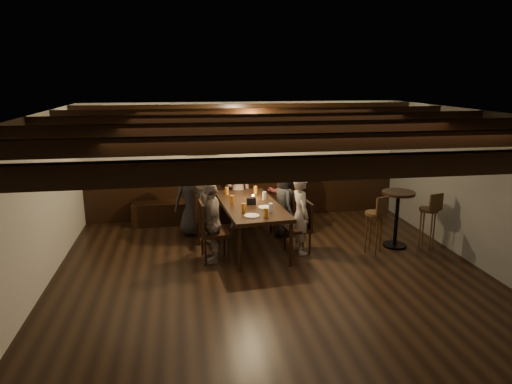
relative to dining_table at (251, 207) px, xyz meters
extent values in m
plane|color=black|center=(0.15, -1.66, -0.72)|extent=(7.00, 7.00, 0.00)
plane|color=black|center=(0.15, -1.66, 1.68)|extent=(7.00, 7.00, 0.00)
plane|color=beige|center=(0.15, 1.84, 0.48)|extent=(6.50, 0.00, 6.50)
plane|color=#504F4D|center=(3.40, -1.66, 0.48)|extent=(0.00, 7.00, 7.00)
plane|color=beige|center=(-3.10, -1.66, 0.48)|extent=(0.00, 7.00, 7.00)
cube|color=black|center=(0.15, 1.80, -0.17)|extent=(6.50, 0.08, 1.10)
cube|color=black|center=(-0.65, 1.54, -0.49)|extent=(3.00, 0.45, 0.45)
cube|color=black|center=(-0.65, 1.74, 1.03)|extent=(0.62, 0.12, 0.72)
cube|color=black|center=(-0.65, 1.68, 1.03)|extent=(0.50, 0.02, 0.58)
cube|color=black|center=(0.15, -4.56, 1.59)|extent=(6.50, 0.10, 0.16)
cube|color=black|center=(0.15, -3.40, 1.59)|extent=(6.50, 0.10, 0.16)
cube|color=black|center=(0.15, -2.24, 1.59)|extent=(6.50, 0.10, 0.16)
cube|color=black|center=(0.15, -1.08, 1.59)|extent=(6.50, 0.10, 0.16)
cube|color=black|center=(0.15, 0.08, 1.59)|extent=(6.50, 0.10, 0.16)
cube|color=black|center=(0.15, 1.24, 1.59)|extent=(6.50, 0.10, 0.16)
sphere|color=#FFE099|center=(-2.60, 1.22, 1.47)|extent=(0.07, 0.07, 0.07)
sphere|color=#FFE099|center=(-1.23, 1.22, 1.47)|extent=(0.07, 0.07, 0.07)
sphere|color=#FFE099|center=(0.15, 1.22, 1.47)|extent=(0.07, 0.07, 0.07)
sphere|color=#FFE099|center=(1.52, 1.22, 1.47)|extent=(0.07, 0.07, 0.07)
sphere|color=#FFE099|center=(2.90, 1.22, 1.47)|extent=(0.07, 0.07, 0.07)
cube|color=black|center=(0.00, 0.00, 0.03)|extent=(1.11, 2.16, 0.06)
cylinder|color=black|center=(-0.32, -1.01, -0.36)|extent=(0.06, 0.06, 0.72)
cylinder|color=black|center=(-0.49, 0.94, -0.36)|extent=(0.06, 0.06, 0.72)
cylinder|color=black|center=(0.49, -0.94, -0.36)|extent=(0.06, 0.06, 0.72)
cylinder|color=black|center=(0.32, 1.01, -0.36)|extent=(0.06, 0.06, 0.72)
cube|color=black|center=(-0.74, 0.39, -0.28)|extent=(0.45, 0.45, 0.05)
cube|color=black|center=(-0.92, 0.37, -0.03)|extent=(0.08, 0.42, 0.46)
cube|color=black|center=(-0.66, -0.51, -0.25)|extent=(0.49, 0.49, 0.05)
cube|color=black|center=(-0.86, -0.53, 0.02)|extent=(0.08, 0.45, 0.49)
cube|color=black|center=(0.66, 0.51, -0.31)|extent=(0.43, 0.43, 0.05)
cube|color=black|center=(0.84, 0.52, -0.07)|extent=(0.07, 0.40, 0.43)
cube|color=black|center=(0.74, -0.39, -0.30)|extent=(0.43, 0.43, 0.05)
cube|color=black|center=(0.92, -0.37, -0.06)|extent=(0.07, 0.40, 0.44)
imported|color=#27282A|center=(-0.97, 0.82, -0.04)|extent=(0.69, 0.48, 1.35)
imported|color=#A09180|center=(-0.09, 1.05, -0.02)|extent=(0.54, 0.38, 1.40)
imported|color=maroon|center=(0.82, 0.97, -0.01)|extent=(0.73, 0.59, 1.41)
imported|color=#B7A59B|center=(-0.79, 0.38, -0.05)|extent=(0.57, 0.90, 1.34)
imported|color=gray|center=(-0.71, -0.51, -0.06)|extent=(0.38, 0.79, 1.31)
imported|color=#262628|center=(0.71, 0.51, -0.09)|extent=(0.45, 0.64, 1.25)
imported|color=#A19588|center=(0.79, -0.38, -0.06)|extent=(0.36, 0.51, 1.32)
cylinder|color=#BF7219|center=(-0.34, 0.67, 0.13)|extent=(0.07, 0.07, 0.14)
cylinder|color=#BF7219|center=(0.19, 0.67, 0.13)|extent=(0.07, 0.07, 0.14)
cylinder|color=#BF7219|center=(-0.31, 0.07, 0.13)|extent=(0.07, 0.07, 0.14)
cylinder|color=silver|center=(0.28, 0.23, 0.13)|extent=(0.07, 0.07, 0.14)
cylinder|color=#BF7219|center=(-0.18, -0.47, 0.13)|extent=(0.07, 0.07, 0.14)
cylinder|color=silver|center=(0.25, -0.53, 0.13)|extent=(0.07, 0.07, 0.14)
cylinder|color=#BF7219|center=(0.12, -0.79, 0.13)|extent=(0.07, 0.07, 0.14)
cylinder|color=white|center=(-0.09, -0.71, 0.07)|extent=(0.24, 0.24, 0.01)
cylinder|color=white|center=(0.21, -0.28, 0.07)|extent=(0.24, 0.24, 0.01)
cube|color=black|center=(0.00, -0.05, 0.12)|extent=(0.15, 0.10, 0.12)
cylinder|color=beige|center=(0.09, 0.31, 0.09)|extent=(0.05, 0.05, 0.05)
cylinder|color=black|center=(2.50, -0.39, -0.70)|extent=(0.41, 0.41, 0.04)
cylinder|color=black|center=(2.50, -0.39, -0.23)|extent=(0.07, 0.07, 0.93)
cylinder|color=black|center=(2.50, -0.39, 0.25)|extent=(0.56, 0.56, 0.05)
cylinder|color=#352010|center=(2.00, -0.59, -0.03)|extent=(0.32, 0.32, 0.05)
cube|color=#352010|center=(2.06, -0.72, 0.14)|extent=(0.26, 0.14, 0.30)
cylinder|color=#352010|center=(3.00, -0.54, -0.03)|extent=(0.32, 0.32, 0.05)
cube|color=#352010|center=(3.03, -0.68, 0.14)|extent=(0.28, 0.10, 0.30)
camera|label=1|loc=(-1.12, -7.43, 2.19)|focal=32.00mm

